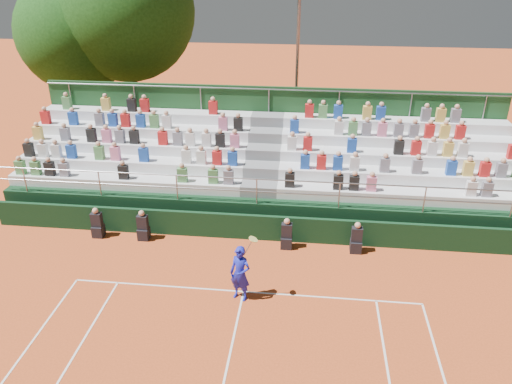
# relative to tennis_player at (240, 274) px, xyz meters

# --- Properties ---
(ground) EXTENTS (90.00, 90.00, 0.00)m
(ground) POSITION_rel_tennis_player_xyz_m (0.05, 0.31, -0.91)
(ground) COLOR #C74F21
(ground) RESTS_ON ground
(courtside_wall) EXTENTS (20.00, 0.15, 1.00)m
(courtside_wall) POSITION_rel_tennis_player_xyz_m (0.05, 3.51, -0.41)
(courtside_wall) COLOR black
(courtside_wall) RESTS_ON ground
(line_officials) EXTENTS (9.91, 0.40, 1.19)m
(line_officials) POSITION_rel_tennis_player_xyz_m (-1.23, 3.06, -0.44)
(line_officials) COLOR black
(line_officials) RESTS_ON ground
(grandstand) EXTENTS (20.00, 5.20, 4.40)m
(grandstand) POSITION_rel_tennis_player_xyz_m (0.04, 6.75, 0.17)
(grandstand) COLOR black
(grandstand) RESTS_ON ground
(tennis_player) EXTENTS (0.92, 0.64, 2.22)m
(tennis_player) POSITION_rel_tennis_player_xyz_m (0.00, 0.00, 0.00)
(tennis_player) COLOR #171EB2
(tennis_player) RESTS_ON ground
(tree_west) EXTENTS (6.04, 6.04, 8.74)m
(tree_west) POSITION_rel_tennis_player_xyz_m (-10.52, 13.49, 4.79)
(tree_west) COLOR #392514
(tree_west) RESTS_ON ground
(tree_east) EXTENTS (7.13, 7.13, 10.39)m
(tree_east) POSITION_rel_tennis_player_xyz_m (-7.86, 13.89, 5.89)
(tree_east) COLOR #392514
(tree_east) RESTS_ON ground
(floodlight_mast) EXTENTS (0.60, 0.25, 7.99)m
(floodlight_mast) POSITION_rel_tennis_player_xyz_m (1.10, 12.46, 3.75)
(floodlight_mast) COLOR gray
(floodlight_mast) RESTS_ON ground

